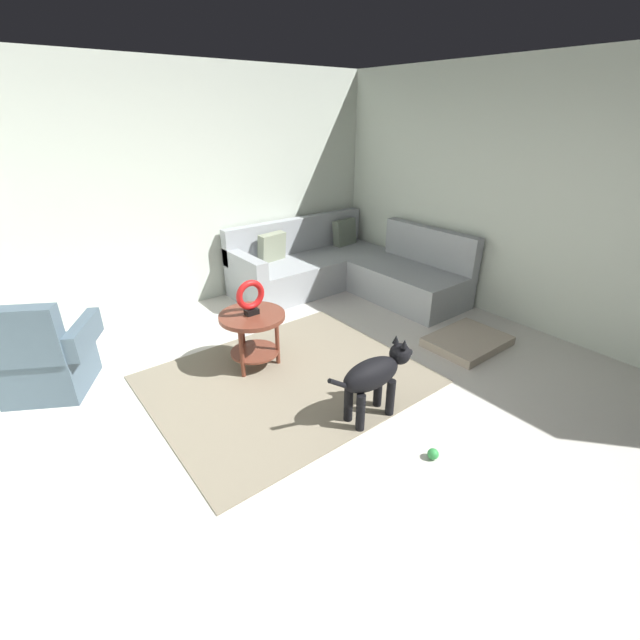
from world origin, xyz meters
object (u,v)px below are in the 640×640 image
Objects in this scene: sectional_couch at (345,270)px; side_table at (253,326)px; dog_toy_ball at (433,454)px; dog_bed_mat at (467,341)px; torus_sculpture at (251,297)px; armchair at (43,359)px; dog at (375,375)px.

sectional_couch is 2.15m from side_table.
dog_toy_ball is (-1.58, -2.76, -0.25)m from sectional_couch.
side_table is 7.60× the size of dog_toy_ball.
dog_bed_mat is 1.78m from dog_toy_ball.
dog_toy_ball is (0.35, -1.83, -0.67)m from torus_sculpture.
armchair is at bearing 153.91° from dog_bed_mat.
torus_sculpture reaches higher than side_table.
dog is (0.35, -1.23, -0.04)m from side_table.
dog_toy_ball is (0.35, -1.83, -0.38)m from side_table.
dog is at bearing 89.60° from dog_toy_ball.
side_table is at bearing 152.33° from dog_bed_mat.
torus_sculpture is (1.60, -0.72, 0.39)m from armchair.
torus_sculpture is at bearing -93.58° from side_table.
dog is at bearing -74.00° from torus_sculpture.
dog is 10.74× the size of dog_toy_ball.
sectional_couch is 28.50× the size of dog_toy_ball.
dog_bed_mat is at bearing 27.39° from dog_toy_ball.
dog_bed_mat is at bearing 99.31° from dog.
armchair is (-3.53, -0.22, 0.03)m from sectional_couch.
torus_sculpture is 1.98m from dog_toy_ball.
side_table reaches higher than dog_toy_ball.
dog_bed_mat is at bearing -90.16° from sectional_couch.
sectional_couch is at bearing 25.74° from torus_sculpture.
torus_sculpture is at bearing 6.12° from armchair.
armchair reaches higher than dog.
dog reaches higher than dog_toy_ball.
dog is at bearing -126.18° from sectional_couch.
dog is at bearing -14.66° from armchair.
sectional_couch is 3.75× the size of side_table.
dog_toy_ball is (-0.00, -0.60, -0.34)m from dog.
torus_sculpture is at bearing -162.58° from dog.
sectional_couch is 3.54m from armchair.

